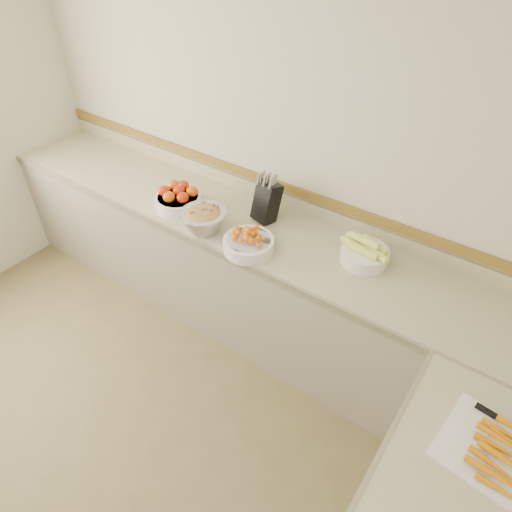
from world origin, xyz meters
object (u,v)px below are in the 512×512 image
Objects in this scene: knife_block at (267,201)px; cherry_tomato_bowl at (249,243)px; cutting_board at (504,457)px; corn_bowl at (365,253)px; rhubarb_bowl at (204,219)px; tomato_bowl at (178,198)px.

cherry_tomato_bowl is (0.10, -0.33, -0.08)m from knife_block.
cherry_tomato_bowl is 1.61m from cutting_board.
corn_bowl is (0.70, -0.03, -0.08)m from knife_block.
rhubarb_bowl reaches higher than cutting_board.
rhubarb_bowl is (-0.25, -0.33, -0.05)m from knife_block.
corn_bowl is at bearing 17.68° from rhubarb_bowl.
tomato_bowl is 1.27m from corn_bowl.
corn_bowl is at bearing 8.88° from tomato_bowl.
tomato_bowl is 0.33m from rhubarb_bowl.
tomato_bowl is at bearing 165.32° from cutting_board.
cherry_tomato_bowl is (0.66, -0.10, -0.01)m from tomato_bowl.
corn_bowl is 0.99m from rhubarb_bowl.
knife_block is 1.10× the size of corn_bowl.
cherry_tomato_bowl is 0.62× the size of cutting_board.
knife_block reaches higher than tomato_bowl.
tomato_bowl is at bearing 170.95° from cherry_tomato_bowl.
cutting_board is (1.54, -0.47, -0.04)m from cherry_tomato_bowl.
tomato_bowl is 0.63× the size of cutting_board.
cherry_tomato_bowl and rhubarb_bowl have the same top height.
rhubarb_bowl is at bearing -126.71° from knife_block.
cutting_board is (0.94, -0.77, -0.04)m from corn_bowl.
cherry_tomato_bowl is 0.67m from corn_bowl.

